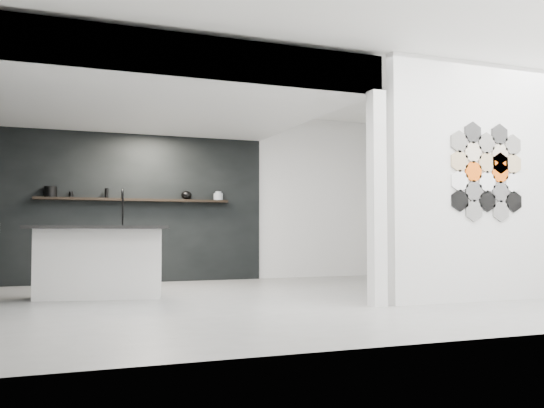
{
  "coord_description": "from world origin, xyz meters",
  "views": [
    {
      "loc": [
        -2.64,
        -6.72,
        0.82
      ],
      "look_at": [
        0.1,
        0.3,
        1.15
      ],
      "focal_mm": 40.0,
      "sensor_mm": 36.0,
      "label": 1
    }
  ],
  "objects": [
    {
      "name": "utensil_cup",
      "position": [
        -2.16,
        2.87,
        1.36
      ],
      "size": [
        0.09,
        0.09,
        0.09
      ],
      "primitive_type": "cylinder",
      "rotation": [
        0.0,
        0.0,
        0.34
      ],
      "color": "black",
      "rests_on": "display_shelf"
    },
    {
      "name": "corner_column",
      "position": [
        0.82,
        -1.0,
        1.18
      ],
      "size": [
        0.16,
        0.16,
        2.35
      ],
      "primitive_type": "cube",
      "color": "silver",
      "rests_on": "floor"
    },
    {
      "name": "bulkhead",
      "position": [
        -1.3,
        1.0,
        2.55
      ],
      "size": [
        4.4,
        4.0,
        0.4
      ],
      "primitive_type": "cube",
      "color": "silver",
      "rests_on": "corner_column"
    },
    {
      "name": "fascia_beam",
      "position": [
        -1.3,
        -0.92,
        2.55
      ],
      "size": [
        4.4,
        0.16,
        0.4
      ],
      "primitive_type": "cube",
      "color": "silver",
      "rests_on": "corner_column"
    },
    {
      "name": "hex_tile_cluster",
      "position": [
        2.26,
        -1.09,
        1.5
      ],
      "size": [
        1.04,
        0.02,
        1.16
      ],
      "color": "black",
      "rests_on": "partition_panel"
    },
    {
      "name": "kitchen_island",
      "position": [
        -1.91,
        0.91,
        0.45
      ],
      "size": [
        1.78,
        1.07,
        1.34
      ],
      "rotation": [
        0.0,
        0.0,
        -0.21
      ],
      "color": "silver",
      "rests_on": "floor"
    },
    {
      "name": "floor",
      "position": [
        0.0,
        0.0,
        -0.01
      ],
      "size": [
        7.0,
        6.0,
        0.01
      ],
      "primitive_type": "cube",
      "color": "slate"
    },
    {
      "name": "bay_clad_back",
      "position": [
        -1.3,
        2.97,
        1.18
      ],
      "size": [
        4.4,
        0.04,
        2.35
      ],
      "primitive_type": "cube",
      "color": "black",
      "rests_on": "floor"
    },
    {
      "name": "glass_vase",
      "position": [
        0.15,
        2.87,
        1.39
      ],
      "size": [
        0.12,
        0.12,
        0.14
      ],
      "primitive_type": "cylinder",
      "rotation": [
        0.0,
        0.0,
        -0.28
      ],
      "color": "gray",
      "rests_on": "display_shelf"
    },
    {
      "name": "display_shelf",
      "position": [
        -1.2,
        2.87,
        1.3
      ],
      "size": [
        3.0,
        0.15,
        0.04
      ],
      "primitive_type": "cube",
      "color": "black",
      "rests_on": "bay_clad_back"
    },
    {
      "name": "stockpot",
      "position": [
        -2.45,
        2.87,
        1.4
      ],
      "size": [
        0.21,
        0.21,
        0.16
      ],
      "primitive_type": "cylinder",
      "rotation": [
        0.0,
        0.0,
        -0.13
      ],
      "color": "black",
      "rests_on": "display_shelf"
    },
    {
      "name": "bottle_dark",
      "position": [
        -1.63,
        2.87,
        1.39
      ],
      "size": [
        0.07,
        0.07,
        0.15
      ],
      "primitive_type": "cylinder",
      "rotation": [
        0.0,
        0.0,
        0.22
      ],
      "color": "black",
      "rests_on": "display_shelf"
    },
    {
      "name": "glass_bowl",
      "position": [
        0.15,
        2.87,
        1.37
      ],
      "size": [
        0.16,
        0.16,
        0.11
      ],
      "primitive_type": "cylinder",
      "rotation": [
        0.0,
        0.0,
        -0.07
      ],
      "color": "gray",
      "rests_on": "display_shelf"
    },
    {
      "name": "partition_panel",
      "position": [
        2.23,
        -1.0,
        1.4
      ],
      "size": [
        2.45,
        0.15,
        2.8
      ],
      "primitive_type": "cube",
      "color": "silver",
      "rests_on": "floor"
    },
    {
      "name": "kettle",
      "position": [
        -0.39,
        2.87,
        1.39
      ],
      "size": [
        0.22,
        0.22,
        0.14
      ],
      "primitive_type": "ellipsoid",
      "rotation": [
        0.0,
        0.0,
        -0.36
      ],
      "color": "black",
      "rests_on": "display_shelf"
    }
  ]
}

